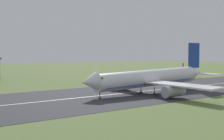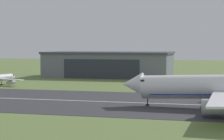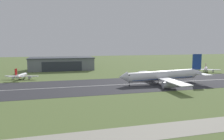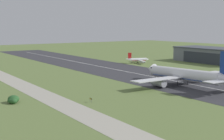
# 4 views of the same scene
# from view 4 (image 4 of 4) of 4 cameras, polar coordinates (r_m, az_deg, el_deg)

# --- Properties ---
(ground_plane) EXTENTS (699.23, 699.23, 0.00)m
(ground_plane) POSITION_cam_4_polar(r_m,az_deg,el_deg) (137.65, -5.79, -3.40)
(ground_plane) COLOR olive
(runway_strip) EXTENTS (459.23, 45.51, 0.06)m
(runway_strip) POSITION_cam_4_polar(r_m,az_deg,el_deg) (165.69, 8.89, -1.51)
(runway_strip) COLOR #333338
(runway_strip) RESTS_ON ground_plane
(runway_centreline) EXTENTS (413.31, 0.70, 0.01)m
(runway_centreline) POSITION_cam_4_polar(r_m,az_deg,el_deg) (165.68, 8.89, -1.50)
(runway_centreline) COLOR silver
(runway_centreline) RESTS_ON runway_strip
(taxiway_road) EXTENTS (344.42, 10.07, 0.05)m
(taxiway_road) POSITION_cam_4_polar(r_m,az_deg,el_deg) (129.93, -13.00, -4.24)
(taxiway_road) COLOR #A8A393
(taxiway_road) RESTS_ON ground_plane
(hangar_building) EXTENTS (56.26, 26.95, 11.26)m
(hangar_building) POSITION_cam_4_polar(r_m,az_deg,el_deg) (248.21, 17.83, 2.64)
(hangar_building) COLOR slate
(hangar_building) RESTS_ON ground_plane
(airplane_landing) EXTENTS (52.86, 55.31, 17.19)m
(airplane_landing) POSITION_cam_4_polar(r_m,az_deg,el_deg) (147.13, 13.04, -0.89)
(airplane_landing) COLOR white
(airplane_landing) RESTS_ON ground_plane
(airplane_parked_west) EXTENTS (21.59, 17.79, 7.95)m
(airplane_parked_west) POSITION_cam_4_polar(r_m,az_deg,el_deg) (232.13, 4.81, 1.88)
(airplane_parked_west) COLOR white
(airplane_parked_west) RESTS_ON ground_plane
(shrub_clump) EXTENTS (5.41, 4.31, 2.66)m
(shrub_clump) POSITION_cam_4_polar(r_m,az_deg,el_deg) (116.74, -17.63, -5.21)
(shrub_clump) COLOR #285628
(shrub_clump) RESTS_ON ground_plane
(runway_sign) EXTENTS (1.41, 0.13, 1.56)m
(runway_sign) POSITION_cam_4_polar(r_m,az_deg,el_deg) (112.57, -3.91, -5.34)
(runway_sign) COLOR #4C4C51
(runway_sign) RESTS_ON ground_plane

